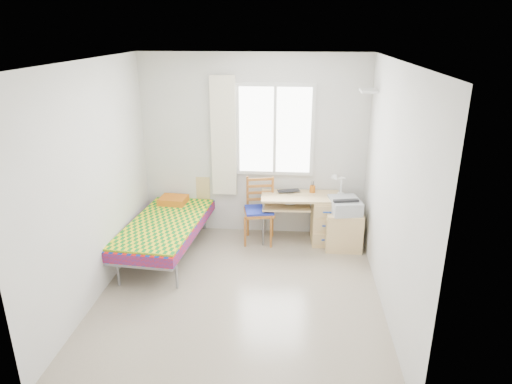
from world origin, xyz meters
TOP-DOWN VIEW (x-y plane):
  - floor at (0.00, 0.00)m, footprint 3.50×3.50m
  - ceiling at (0.00, 0.00)m, footprint 3.50×3.50m
  - wall_back at (0.00, 1.75)m, footprint 3.20×0.00m
  - wall_left at (-1.60, 0.00)m, footprint 0.00×3.50m
  - wall_right at (1.60, 0.00)m, footprint 0.00×3.50m
  - window at (0.30, 1.73)m, footprint 1.10×0.04m
  - curtain at (-0.42, 1.68)m, footprint 0.35×0.05m
  - floating_shelf at (1.49, 1.40)m, footprint 0.20×0.32m
  - bed at (-1.11, 0.95)m, footprint 1.04×1.97m
  - desk at (0.98, 1.46)m, footprint 1.13×0.56m
  - chair at (0.12, 1.42)m, footprint 0.47×0.47m
  - cabinet at (1.29, 1.29)m, footprint 0.50×0.44m
  - printer at (1.28, 1.28)m, footprint 0.46×0.51m
  - laptop at (0.53, 1.53)m, footprint 0.36×0.28m
  - pen_cup at (0.85, 1.60)m, footprint 0.08×0.08m
  - task_lamp at (1.18, 1.41)m, footprint 0.21×0.30m
  - book at (0.47, 1.46)m, footprint 0.15×0.21m

SIDE VIEW (x-z plane):
  - floor at x=0.00m, z-range 0.00..0.00m
  - cabinet at x=1.29m, z-range 0.00..0.54m
  - desk at x=0.98m, z-range 0.03..0.72m
  - bed at x=-1.11m, z-range -0.01..0.81m
  - chair at x=0.12m, z-range 0.06..0.99m
  - book at x=0.47m, z-range 0.58..0.60m
  - printer at x=1.28m, z-range 0.54..0.73m
  - laptop at x=0.53m, z-range 0.69..0.72m
  - pen_cup at x=0.85m, z-range 0.69..0.79m
  - task_lamp at x=1.18m, z-range 0.73..1.09m
  - wall_left at x=-1.60m, z-range -0.45..3.05m
  - wall_right at x=1.60m, z-range -0.45..3.05m
  - wall_back at x=0.00m, z-range -0.30..2.90m
  - curtain at x=-0.42m, z-range 0.60..2.30m
  - window at x=0.30m, z-range 0.90..2.20m
  - floating_shelf at x=1.49m, z-range 2.13..2.17m
  - ceiling at x=0.00m, z-range 2.60..2.60m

